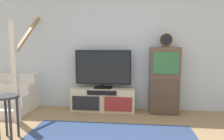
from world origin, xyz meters
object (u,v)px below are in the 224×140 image
side_cabinet (164,81)px  television (103,68)px  desk_clock (166,40)px  bar_stool_near (7,106)px  media_console (103,99)px

side_cabinet → television: bearing=179.4°
side_cabinet → desk_clock: (0.02, -0.02, 0.81)m
bar_stool_near → side_cabinet: bearing=31.0°
desk_clock → bar_stool_near: 3.01m
television → desk_clock: desk_clock is taller
side_cabinet → bar_stool_near: side_cabinet is taller
side_cabinet → bar_stool_near: (-2.44, -1.46, -0.17)m
television → side_cabinet: size_ratio=0.87×
side_cabinet → bar_stool_near: bearing=-149.0°
television → side_cabinet: 1.27m
bar_stool_near → television: bearing=51.1°
media_console → television: bearing=90.0°
media_console → bar_stool_near: size_ratio=2.01×
television → bar_stool_near: size_ratio=1.75×
desk_clock → bar_stool_near: desk_clock is taller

